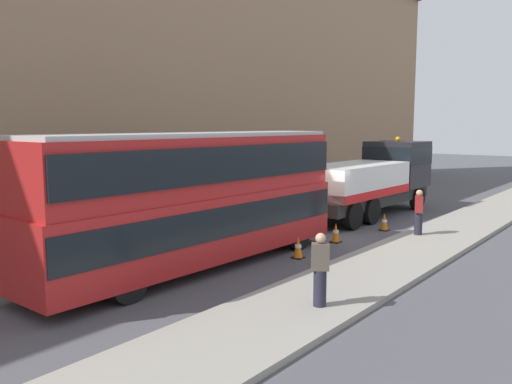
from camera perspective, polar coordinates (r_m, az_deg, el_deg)
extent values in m
plane|color=#4C4C51|center=(21.03, 6.10, -4.59)|extent=(120.00, 120.00, 0.00)
cube|color=gray|center=(19.21, 16.88, -5.78)|extent=(60.00, 2.80, 0.15)
cube|color=#9E7A5B|center=(26.29, -10.13, 15.24)|extent=(60.00, 1.20, 16.00)
cube|color=#2D2D2D|center=(25.58, 11.74, -0.63)|extent=(9.05, 2.45, 0.55)
cube|color=black|center=(28.30, 14.82, 2.93)|extent=(2.67, 2.67, 2.30)
cube|color=black|center=(28.27, 14.85, 3.84)|extent=(2.69, 2.69, 0.90)
cube|color=silver|center=(24.33, 10.37, 1.31)|extent=(6.17, 2.76, 1.40)
cube|color=red|center=(24.38, 10.35, 0.09)|extent=(6.17, 2.81, 0.36)
cylinder|color=#B79914|center=(21.14, 5.52, 1.33)|extent=(1.24, 0.31, 2.52)
sphere|color=orange|center=(28.23, 14.90, 5.50)|extent=(0.24, 0.24, 0.24)
cylinder|color=black|center=(29.03, 12.80, -0.28)|extent=(1.17, 0.37, 1.16)
cylinder|color=black|center=(28.12, 16.85, -0.65)|extent=(1.17, 0.37, 1.16)
cylinder|color=black|center=(24.70, 7.60, -1.47)|extent=(1.17, 0.37, 1.16)
cylinder|color=black|center=(23.62, 12.19, -1.97)|extent=(1.17, 0.37, 1.16)
cylinder|color=black|center=(23.36, 5.54, -1.94)|extent=(1.17, 0.37, 1.16)
cylinder|color=black|center=(22.23, 10.31, -2.50)|extent=(1.17, 0.37, 1.16)
cube|color=#AD1E1E|center=(16.11, -6.58, -3.59)|extent=(11.06, 2.79, 1.90)
cube|color=#AD1E1E|center=(15.87, -6.67, 2.81)|extent=(10.84, 2.68, 1.70)
cube|color=black|center=(16.06, -6.59, -2.71)|extent=(10.95, 2.84, 0.90)
cube|color=black|center=(15.86, -6.68, 3.17)|extent=(10.73, 2.83, 1.00)
cube|color=#B2B2B2|center=(15.82, -6.72, 6.10)|extent=(10.62, 2.58, 0.12)
cube|color=yellow|center=(20.13, 4.71, 2.20)|extent=(0.10, 1.50, 0.44)
cylinder|color=black|center=(19.78, -0.61, -3.77)|extent=(1.05, 0.33, 1.04)
cylinder|color=black|center=(18.50, 4.55, -4.57)|extent=(1.05, 0.33, 1.04)
cylinder|color=black|center=(15.12, -18.54, -7.63)|extent=(1.05, 0.33, 1.04)
cylinder|color=black|center=(13.40, -13.54, -9.37)|extent=(1.05, 0.33, 1.04)
cylinder|color=#232333|center=(12.52, 6.84, -10.14)|extent=(0.42, 0.42, 0.85)
cube|color=brown|center=(12.32, 6.89, -6.87)|extent=(0.44, 0.48, 0.62)
sphere|color=tan|center=(12.23, 6.92, -4.92)|extent=(0.24, 0.24, 0.24)
cylinder|color=#232333|center=(21.09, 16.94, -3.24)|extent=(0.40, 0.40, 0.85)
cube|color=maroon|center=(20.97, 17.01, -1.27)|extent=(0.47, 0.41, 0.62)
sphere|color=tan|center=(20.92, 17.06, -0.10)|extent=(0.24, 0.24, 0.24)
cone|color=orange|center=(17.35, 4.52, -5.91)|extent=(0.32, 0.32, 0.72)
cylinder|color=white|center=(17.34, 4.52, -5.79)|extent=(0.21, 0.21, 0.10)
cube|color=black|center=(17.43, 4.51, -7.00)|extent=(0.36, 0.36, 0.04)
cone|color=orange|center=(19.77, 8.51, -4.33)|extent=(0.32, 0.32, 0.72)
cylinder|color=white|center=(19.76, 8.52, -4.23)|extent=(0.21, 0.21, 0.10)
cube|color=black|center=(19.84, 8.49, -5.29)|extent=(0.36, 0.36, 0.04)
cone|color=orange|center=(22.34, 13.55, -3.11)|extent=(0.32, 0.32, 0.72)
cylinder|color=white|center=(22.33, 13.55, -3.02)|extent=(0.21, 0.21, 0.10)
cube|color=black|center=(22.40, 13.53, -3.97)|extent=(0.36, 0.36, 0.04)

